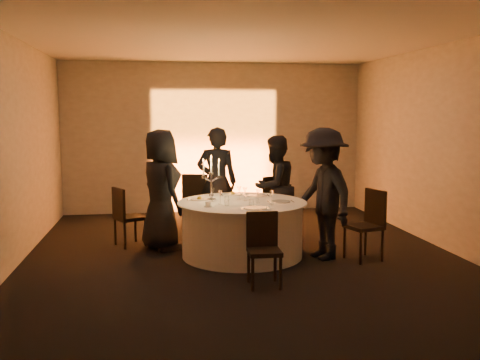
{
  "coord_description": "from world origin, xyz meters",
  "views": [
    {
      "loc": [
        -1.17,
        -7.24,
        2.0
      ],
      "look_at": [
        0.0,
        0.2,
        1.05
      ],
      "focal_mm": 40.0,
      "sensor_mm": 36.0,
      "label": 1
    }
  ],
  "objects": [
    {
      "name": "plate_back_left",
      "position": [
        -0.04,
        0.64,
        0.79
      ],
      "size": [
        0.36,
        0.27,
        0.08
      ],
      "color": "white",
      "rests_on": "banquet_table"
    },
    {
      "name": "candelabra",
      "position": [
        -0.41,
        0.18,
        0.99
      ],
      "size": [
        0.27,
        0.13,
        0.65
      ],
      "color": "white",
      "rests_on": "banquet_table"
    },
    {
      "name": "chair_left",
      "position": [
        -1.65,
        0.81,
        0.5
      ],
      "size": [
        0.53,
        0.53,
        0.89
      ],
      "rotation": [
        0.0,
        0.0,
        2.06
      ],
      "color": "black",
      "rests_on": "floor"
    },
    {
      "name": "plate_left",
      "position": [
        -0.57,
        0.26,
        0.79
      ],
      "size": [
        0.36,
        0.25,
        0.08
      ],
      "color": "white",
      "rests_on": "banquet_table"
    },
    {
      "name": "wall_back",
      "position": [
        0.0,
        3.5,
        1.5
      ],
      "size": [
        7.0,
        0.0,
        7.0
      ],
      "primitive_type": "plane",
      "rotation": [
        1.57,
        0.0,
        0.0
      ],
      "color": "#9D9892",
      "rests_on": "floor"
    },
    {
      "name": "wine_glass_a",
      "position": [
        0.05,
        0.09,
        0.91
      ],
      "size": [
        0.07,
        0.07,
        0.19
      ],
      "color": "silver",
      "rests_on": "banquet_table"
    },
    {
      "name": "chair_right",
      "position": [
        1.68,
        -0.44,
        0.54
      ],
      "size": [
        0.52,
        0.52,
        0.96
      ],
      "rotation": [
        0.0,
        0.0,
        -1.29
      ],
      "color": "black",
      "rests_on": "floor"
    },
    {
      "name": "wine_glass_b",
      "position": [
        -0.01,
        0.19,
        0.91
      ],
      "size": [
        0.07,
        0.07,
        0.19
      ],
      "color": "silver",
      "rests_on": "banquet_table"
    },
    {
      "name": "wall_front",
      "position": [
        0.0,
        -3.5,
        1.5
      ],
      "size": [
        7.0,
        0.0,
        7.0
      ],
      "primitive_type": "plane",
      "rotation": [
        -1.57,
        0.0,
        0.0
      ],
      "color": "#9D9892",
      "rests_on": "floor"
    },
    {
      "name": "plate_right",
      "position": [
        0.52,
        -0.11,
        0.78
      ],
      "size": [
        0.36,
        0.27,
        0.01
      ],
      "color": "white",
      "rests_on": "banquet_table"
    },
    {
      "name": "guest_back_right",
      "position": [
        0.7,
        1.06,
        0.82
      ],
      "size": [
        1.01,
        0.96,
        1.64
      ],
      "primitive_type": "imported",
      "rotation": [
        0.0,
        0.0,
        -2.56
      ],
      "color": "black",
      "rests_on": "floor"
    },
    {
      "name": "wine_glass_f",
      "position": [
        0.2,
        -0.15,
        0.91
      ],
      "size": [
        0.07,
        0.07,
        0.19
      ],
      "color": "silver",
      "rests_on": "banquet_table"
    },
    {
      "name": "guest_left",
      "position": [
        -1.12,
        0.56,
        0.88
      ],
      "size": [
        0.89,
        1.02,
        1.77
      ],
      "primitive_type": "imported",
      "rotation": [
        0.0,
        0.0,
        2.04
      ],
      "color": "black",
      "rests_on": "floor"
    },
    {
      "name": "wine_glass_e",
      "position": [
        0.35,
        -0.32,
        0.91
      ],
      "size": [
        0.07,
        0.07,
        0.19
      ],
      "color": "silver",
      "rests_on": "banquet_table"
    },
    {
      "name": "tumbler_b",
      "position": [
        -0.25,
        -0.26,
        0.82
      ],
      "size": [
        0.07,
        0.07,
        0.09
      ],
      "primitive_type": "cylinder",
      "color": "silver",
      "rests_on": "banquet_table"
    },
    {
      "name": "plate_back_right",
      "position": [
        0.3,
        0.47,
        0.78
      ],
      "size": [
        0.35,
        0.29,
        0.01
      ],
      "color": "white",
      "rests_on": "banquet_table"
    },
    {
      "name": "chair_back_right",
      "position": [
        0.66,
        1.24,
        0.55
      ],
      "size": [
        0.57,
        0.57,
        0.98
      ],
      "rotation": [
        0.0,
        0.0,
        -2.7
      ],
      "color": "black",
      "rests_on": "floor"
    },
    {
      "name": "wall_left",
      "position": [
        -3.0,
        0.0,
        1.5
      ],
      "size": [
        0.0,
        7.0,
        7.0
      ],
      "primitive_type": "plane",
      "rotation": [
        1.57,
        0.0,
        1.57
      ],
      "color": "#9D9892",
      "rests_on": "floor"
    },
    {
      "name": "floor",
      "position": [
        0.0,
        0.0,
        0.0
      ],
      "size": [
        7.0,
        7.0,
        0.0
      ],
      "primitive_type": "plane",
      "color": "black",
      "rests_on": "ground"
    },
    {
      "name": "chair_front",
      "position": [
        0.04,
        -1.29,
        0.47
      ],
      "size": [
        0.38,
        0.38,
        0.85
      ],
      "rotation": [
        0.0,
        0.0,
        -0.03
      ],
      "color": "black",
      "rests_on": "floor"
    },
    {
      "name": "banquet_table",
      "position": [
        0.0,
        0.0,
        0.38
      ],
      "size": [
        1.8,
        1.8,
        0.77
      ],
      "color": "black",
      "rests_on": "floor"
    },
    {
      "name": "plate_front",
      "position": [
        0.08,
        -0.56,
        0.78
      ],
      "size": [
        0.35,
        0.29,
        0.01
      ],
      "color": "white",
      "rests_on": "banquet_table"
    },
    {
      "name": "wall_right",
      "position": [
        3.0,
        0.0,
        1.5
      ],
      "size": [
        0.0,
        7.0,
        7.0
      ],
      "primitive_type": "plane",
      "rotation": [
        1.57,
        0.0,
        -1.57
      ],
      "color": "#9D9892",
      "rests_on": "floor"
    },
    {
      "name": "tumbler_a",
      "position": [
        0.08,
        -0.33,
        0.82
      ],
      "size": [
        0.07,
        0.07,
        0.09
      ],
      "primitive_type": "cylinder",
      "color": "silver",
      "rests_on": "banquet_table"
    },
    {
      "name": "wine_glass_d",
      "position": [
        -0.33,
        -0.16,
        0.91
      ],
      "size": [
        0.07,
        0.07,
        0.19
      ],
      "color": "silver",
      "rests_on": "banquet_table"
    },
    {
      "name": "guest_right",
      "position": [
        1.07,
        -0.29,
        0.9
      ],
      "size": [
        0.95,
        1.3,
        1.8
      ],
      "primitive_type": "imported",
      "rotation": [
        0.0,
        0.0,
        -1.3
      ],
      "color": "black",
      "rests_on": "floor"
    },
    {
      "name": "guest_back_left",
      "position": [
        -0.21,
        1.26,
        0.89
      ],
      "size": [
        0.71,
        0.53,
        1.78
      ],
      "primitive_type": "imported",
      "rotation": [
        0.0,
        0.0,
        2.98
      ],
      "color": "black",
      "rests_on": "floor"
    },
    {
      "name": "uplighter_fixture",
      "position": [
        0.0,
        3.2,
        0.05
      ],
      "size": [
        0.25,
        0.12,
        0.1
      ],
      "primitive_type": "cube",
      "color": "black",
      "rests_on": "floor"
    },
    {
      "name": "chair_back_left",
      "position": [
        -0.52,
        1.67,
        0.56
      ],
      "size": [
        0.53,
        0.53,
        0.99
      ],
      "rotation": [
        0.0,
        0.0,
        2.87
      ],
      "color": "black",
      "rests_on": "floor"
    },
    {
      "name": "wine_glass_c",
      "position": [
        -0.41,
        0.09,
        0.91
      ],
      "size": [
        0.07,
        0.07,
        0.19
      ],
      "color": "silver",
      "rests_on": "banquet_table"
    },
    {
      "name": "ceiling",
      "position": [
        0.0,
        0.0,
        3.0
      ],
      "size": [
        7.0,
        7.0,
        0.0
      ],
      "primitive_type": "plane",
      "rotation": [
        3.14,
        0.0,
        0.0
      ],
      "color": "white",
      "rests_on": "wall_back"
    },
    {
      "name": "coffee_cup",
      "position": [
        -0.51,
        -0.32,
        0.8
      ],
      "size": [
        0.11,
        0.11,
        0.07
      ],
      "color": "white",
      "rests_on": "banquet_table"
    },
    {
      "name": "tumbler_c",
      "position": [
        -0.22,
        -0.04,
        0.82
      ],
      "size": [
        0.07,
        0.07,
        0.09
      ],
      "primitive_type": "cylinder",
      "color": "silver",
      "rests_on": "banquet_table"
    }
  ]
}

